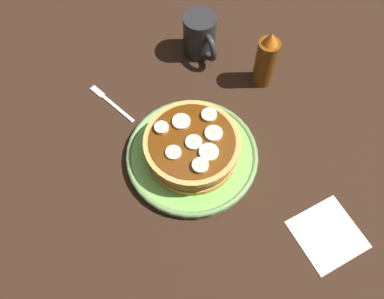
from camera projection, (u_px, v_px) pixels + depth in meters
The scene contains 15 objects.
ground_plane at pixel (192, 161), 80.33cm from camera, with size 140.00×140.00×3.00cm, color black.
plate at pixel (192, 155), 78.08cm from camera, with size 25.48×25.48×1.97cm.
pancake_stack at pixel (191, 147), 75.29cm from camera, with size 18.21×17.83×5.27cm.
banana_slice_0 at pixel (193, 143), 72.48cm from camera, with size 3.05×3.05×0.76cm.
banana_slice_1 at pixel (173, 153), 71.54cm from camera, with size 2.85×2.85×0.71cm.
banana_slice_2 at pixel (200, 166), 70.09cm from camera, with size 2.92×2.92×1.07cm.
banana_slice_3 at pixel (183, 121), 74.68cm from camera, with size 3.37×3.37×0.83cm.
banana_slice_4 at pixel (162, 128), 73.84cm from camera, with size 2.63×2.63×1.00cm.
banana_slice_5 at pixel (209, 115), 75.25cm from camera, with size 2.92×2.92×0.88cm.
banana_slice_6 at pixel (214, 134), 73.31cm from camera, with size 3.27×3.27×0.91cm.
banana_slice_7 at pixel (209, 152), 71.43cm from camera, with size 3.50×3.50×0.93cm.
coffee_mug at pixel (200, 35), 87.81cm from camera, with size 10.73×7.19×9.68cm.
napkin at pixel (328, 234), 71.51cm from camera, with size 11.00×11.00×0.30cm, color beige.
fork at pixel (110, 101), 85.20cm from camera, with size 12.57×5.30×0.50cm.
syrup_bottle at pixel (266, 60), 82.73cm from camera, with size 4.44×4.44×13.83cm.
Camera 1 is at (32.43, -16.94, 70.05)cm, focal length 37.91 mm.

